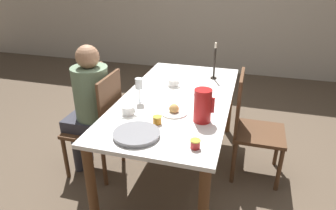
{
  "coord_description": "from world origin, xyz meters",
  "views": [
    {
      "loc": [
        0.56,
        -2.22,
        1.74
      ],
      "look_at": [
        0.0,
        -0.26,
        0.77
      ],
      "focal_mm": 32.0,
      "sensor_mm": 36.0,
      "label": 1
    }
  ],
  "objects_px": {
    "red_pitcher": "(203,105)",
    "jam_jar_red": "(157,120)",
    "bread_plate": "(174,111)",
    "teacup_across": "(173,83)",
    "candlestick_tall": "(214,65)",
    "wine_glass_water": "(139,85)",
    "person_seated": "(89,100)",
    "serving_tray": "(137,134)",
    "chair_person_side": "(100,124)",
    "chair_opposite": "(251,125)",
    "jam_jar_amber": "(195,144)",
    "teacup_near_person": "(128,111)"
  },
  "relations": [
    {
      "from": "candlestick_tall",
      "to": "wine_glass_water",
      "type": "bearing_deg",
      "value": -125.23
    },
    {
      "from": "chair_opposite",
      "to": "bread_plate",
      "type": "relative_size",
      "value": 4.56
    },
    {
      "from": "red_pitcher",
      "to": "serving_tray",
      "type": "relative_size",
      "value": 0.79
    },
    {
      "from": "teacup_near_person",
      "to": "wine_glass_water",
      "type": "bearing_deg",
      "value": 89.94
    },
    {
      "from": "red_pitcher",
      "to": "bread_plate",
      "type": "distance_m",
      "value": 0.25
    },
    {
      "from": "bread_plate",
      "to": "teacup_across",
      "type": "bearing_deg",
      "value": 106.02
    },
    {
      "from": "bread_plate",
      "to": "candlestick_tall",
      "type": "height_order",
      "value": "candlestick_tall"
    },
    {
      "from": "teacup_across",
      "to": "serving_tray",
      "type": "relative_size",
      "value": 0.49
    },
    {
      "from": "red_pitcher",
      "to": "serving_tray",
      "type": "bearing_deg",
      "value": -138.91
    },
    {
      "from": "person_seated",
      "to": "jam_jar_amber",
      "type": "relative_size",
      "value": 18.36
    },
    {
      "from": "jam_jar_red",
      "to": "candlestick_tall",
      "type": "relative_size",
      "value": 0.18
    },
    {
      "from": "red_pitcher",
      "to": "jam_jar_red",
      "type": "height_order",
      "value": "red_pitcher"
    },
    {
      "from": "person_seated",
      "to": "teacup_across",
      "type": "height_order",
      "value": "person_seated"
    },
    {
      "from": "chair_opposite",
      "to": "chair_person_side",
      "type": "bearing_deg",
      "value": -75.0
    },
    {
      "from": "chair_person_side",
      "to": "teacup_across",
      "type": "relative_size",
      "value": 6.18
    },
    {
      "from": "serving_tray",
      "to": "wine_glass_water",
      "type": "bearing_deg",
      "value": 108.78
    },
    {
      "from": "wine_glass_water",
      "to": "candlestick_tall",
      "type": "bearing_deg",
      "value": 54.77
    },
    {
      "from": "wine_glass_water",
      "to": "teacup_near_person",
      "type": "distance_m",
      "value": 0.27
    },
    {
      "from": "chair_opposite",
      "to": "teacup_across",
      "type": "bearing_deg",
      "value": -98.23
    },
    {
      "from": "wine_glass_water",
      "to": "chair_person_side",
      "type": "bearing_deg",
      "value": -173.38
    },
    {
      "from": "red_pitcher",
      "to": "wine_glass_water",
      "type": "distance_m",
      "value": 0.57
    },
    {
      "from": "chair_person_side",
      "to": "teacup_across",
      "type": "bearing_deg",
      "value": -50.35
    },
    {
      "from": "chair_person_side",
      "to": "chair_opposite",
      "type": "bearing_deg",
      "value": -75.0
    },
    {
      "from": "person_seated",
      "to": "bread_plate",
      "type": "xyz_separation_m",
      "value": [
        0.77,
        -0.1,
        0.06
      ]
    },
    {
      "from": "person_seated",
      "to": "jam_jar_red",
      "type": "relative_size",
      "value": 18.36
    },
    {
      "from": "red_pitcher",
      "to": "teacup_across",
      "type": "height_order",
      "value": "red_pitcher"
    },
    {
      "from": "teacup_across",
      "to": "jam_jar_red",
      "type": "relative_size",
      "value": 2.39
    },
    {
      "from": "chair_person_side",
      "to": "jam_jar_amber",
      "type": "xyz_separation_m",
      "value": [
        0.93,
        -0.49,
        0.27
      ]
    },
    {
      "from": "red_pitcher",
      "to": "candlestick_tall",
      "type": "relative_size",
      "value": 0.68
    },
    {
      "from": "red_pitcher",
      "to": "teacup_across",
      "type": "bearing_deg",
      "value": 122.49
    },
    {
      "from": "bread_plate",
      "to": "jam_jar_amber",
      "type": "distance_m",
      "value": 0.48
    },
    {
      "from": "chair_opposite",
      "to": "bread_plate",
      "type": "xyz_separation_m",
      "value": [
        -0.57,
        -0.41,
        0.26
      ]
    },
    {
      "from": "chair_person_side",
      "to": "jam_jar_red",
      "type": "relative_size",
      "value": 14.73
    },
    {
      "from": "chair_person_side",
      "to": "bread_plate",
      "type": "bearing_deg",
      "value": -96.47
    },
    {
      "from": "bread_plate",
      "to": "teacup_near_person",
      "type": "bearing_deg",
      "value": -159.7
    },
    {
      "from": "chair_opposite",
      "to": "teacup_across",
      "type": "relative_size",
      "value": 6.18
    },
    {
      "from": "serving_tray",
      "to": "candlestick_tall",
      "type": "xyz_separation_m",
      "value": [
        0.33,
        1.21,
        0.12
      ]
    },
    {
      "from": "chair_opposite",
      "to": "teacup_near_person",
      "type": "bearing_deg",
      "value": -59.27
    },
    {
      "from": "candlestick_tall",
      "to": "red_pitcher",
      "type": "bearing_deg",
      "value": -87.13
    },
    {
      "from": "red_pitcher",
      "to": "jam_jar_amber",
      "type": "xyz_separation_m",
      "value": [
        0.02,
        -0.35,
        -0.09
      ]
    },
    {
      "from": "red_pitcher",
      "to": "jam_jar_red",
      "type": "xyz_separation_m",
      "value": [
        -0.29,
        -0.13,
        -0.09
      ]
    },
    {
      "from": "person_seated",
      "to": "serving_tray",
      "type": "height_order",
      "value": "person_seated"
    },
    {
      "from": "red_pitcher",
      "to": "serving_tray",
      "type": "height_order",
      "value": "red_pitcher"
    },
    {
      "from": "teacup_near_person",
      "to": "serving_tray",
      "type": "bearing_deg",
      "value": -57.34
    },
    {
      "from": "chair_person_side",
      "to": "serving_tray",
      "type": "bearing_deg",
      "value": -131.06
    },
    {
      "from": "wine_glass_water",
      "to": "bread_plate",
      "type": "relative_size",
      "value": 0.98
    },
    {
      "from": "chair_person_side",
      "to": "serving_tray",
      "type": "xyz_separation_m",
      "value": [
        0.53,
        -0.46,
        0.25
      ]
    },
    {
      "from": "chair_opposite",
      "to": "jam_jar_amber",
      "type": "height_order",
      "value": "chair_opposite"
    },
    {
      "from": "chair_person_side",
      "to": "teacup_across",
      "type": "height_order",
      "value": "chair_person_side"
    },
    {
      "from": "chair_opposite",
      "to": "candlestick_tall",
      "type": "distance_m",
      "value": 0.68
    }
  ]
}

